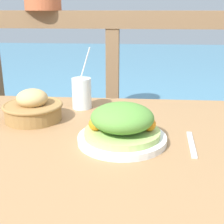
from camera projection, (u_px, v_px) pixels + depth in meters
name	position (u px, v px, depth m)	size (l,w,h in m)	color
patio_table	(92.00, 163.00, 1.00)	(1.19, 0.87, 0.74)	#997047
railing_fence	(113.00, 77.00, 1.73)	(2.80, 0.08, 1.11)	brown
sea_backdrop	(127.00, 77.00, 4.26)	(12.00, 4.00, 0.43)	teal
salad_plate	(122.00, 126.00, 0.92)	(0.27, 0.27, 0.12)	silver
drink_glass	(82.00, 93.00, 1.23)	(0.08, 0.08, 0.24)	silver
bread_basket	(33.00, 108.00, 1.11)	(0.21, 0.21, 0.11)	olive
fork	(191.00, 144.00, 0.92)	(0.03, 0.18, 0.00)	silver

